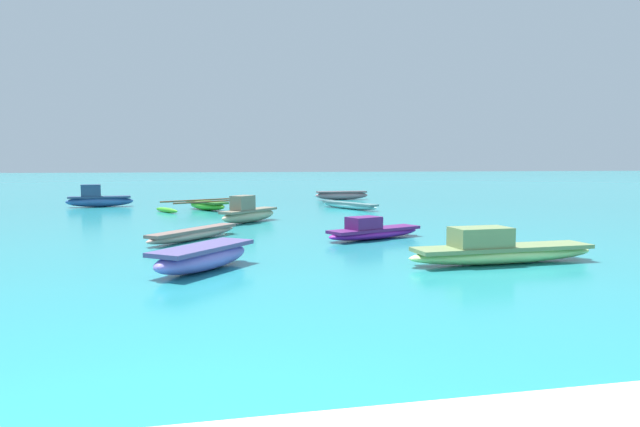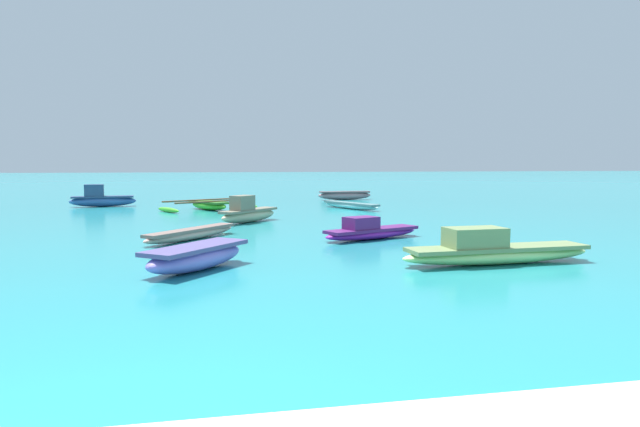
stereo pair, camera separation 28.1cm
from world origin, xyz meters
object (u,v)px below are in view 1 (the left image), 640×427
Objects in this scene: moored_boat_3 at (349,205)px; moored_boat_5 at (203,257)px; moored_boat_4 at (342,195)px; moored_boat_8 at (207,205)px; moored_boat_7 at (248,213)px; moored_boat_1 at (194,234)px; moored_boat_6 at (98,199)px; moored_boat_2 at (373,231)px; moored_boat_0 at (499,250)px.

moored_boat_3 is 1.43× the size of moored_boat_5.
moored_boat_4 is 9.03m from moored_boat_8.
moored_boat_3 is 6.77m from moored_boat_7.
moored_boat_7 reaches higher than moored_boat_4.
moored_boat_3 is at bearing -3.31° from moored_boat_7.
moored_boat_1 is 0.85× the size of moored_boat_3.
moored_boat_4 is 12.37m from moored_boat_6.
moored_boat_1 is at bearing 41.11° from moored_boat_5.
moored_boat_3 is 1.43× the size of moored_boat_7.
moored_boat_4 is 20.68m from moored_boat_5.
moored_boat_5 is at bearing -165.32° from moored_boat_2.
moored_boat_3 is (1.98, 9.67, -0.05)m from moored_boat_2.
moored_boat_0 is at bearing -94.96° from moored_boat_2.
moored_boat_7 is 0.57× the size of moored_boat_8.
moored_boat_8 reaches higher than moored_boat_3.
moored_boat_3 is 14.65m from moored_boat_5.
moored_boat_4 reaches higher than moored_boat_8.
moored_boat_6 reaches higher than moored_boat_0.
moored_boat_8 is (4.82, -2.79, -0.16)m from moored_boat_6.
moored_boat_6 is at bearing 117.67° from moored_boat_0.
moored_boat_0 is 1.38× the size of moored_boat_1.
moored_boat_5 reaches higher than moored_boat_3.
moored_boat_8 reaches higher than moored_boat_1.
moored_boat_0 is at bearing -26.62° from moored_boat_3.
moored_boat_2 is 16.04m from moored_boat_4.
moored_boat_3 is 11.44m from moored_boat_6.
moored_boat_0 is 15.40m from moored_boat_8.
moored_boat_4 is 0.69× the size of moored_boat_8.
moored_boat_6 is at bearing -131.88° from moored_boat_3.
moored_boat_7 is (-6.04, -10.80, 0.07)m from moored_boat_4.
moored_boat_3 is 6.17m from moored_boat_4.
moored_boat_6 is (-4.49, 16.68, 0.10)m from moored_boat_5.
moored_boat_2 is 5.65m from moored_boat_5.
moored_boat_2 is (-1.37, 4.02, -0.05)m from moored_boat_0.
moored_boat_8 is (0.52, 9.54, 0.04)m from moored_boat_1.
moored_boat_6 is 5.57m from moored_boat_8.
moored_boat_2 reaches higher than moored_boat_4.
moored_boat_0 is at bearing -56.41° from moored_boat_5.
moored_boat_4 is 1.22× the size of moored_boat_7.
moored_boat_1 is 4.44m from moored_boat_7.
moored_boat_2 is at bearing -61.77° from moored_boat_1.
moored_boat_1 is at bearing 145.88° from moored_boat_2.
moored_boat_8 is (-6.07, 0.71, 0.04)m from moored_boat_3.
moored_boat_3 is at bearing 53.77° from moored_boat_8.
moored_boat_1 is 11.01m from moored_boat_3.
moored_boat_1 is 13.05m from moored_boat_6.
moored_boat_7 reaches higher than moored_boat_0.
moored_boat_6 reaches higher than moored_boat_4.
moored_boat_5 is 8.58m from moored_boat_7.
moored_boat_4 is (3.19, 15.72, 0.04)m from moored_boat_2.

